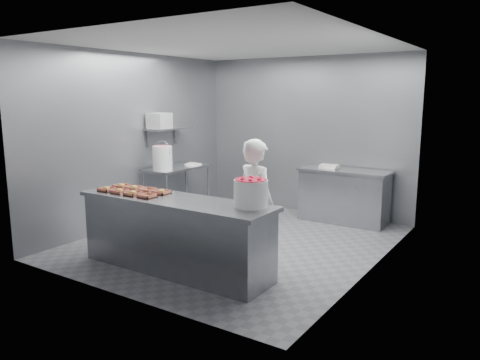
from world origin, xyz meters
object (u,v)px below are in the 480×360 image
object	(u,v)px
prep_table	(177,184)
tray_7	(162,192)
back_counter	(344,196)
appliance	(159,121)
tray_2	(133,193)
tray_6	(148,190)
tray_4	(122,186)
glaze_bucket	(162,158)
service_counter	(175,234)
worker	(256,205)
strawberry_tub	(251,192)
tray_0	(107,189)
tray_3	(147,196)
tray_1	(120,191)
tray_5	(134,188)

from	to	relation	value
prep_table	tray_7	world-z (taller)	tray_7
back_counter	appliance	bearing A→B (deg)	-150.83
tray_2	tray_6	distance (m)	0.25
prep_table	tray_4	bearing A→B (deg)	-71.51
glaze_bucket	service_counter	bearing A→B (deg)	-43.89
tray_7	glaze_bucket	distance (m)	1.87
tray_6	prep_table	bearing A→B (deg)	120.94
tray_6	tray_7	distance (m)	0.24
service_counter	worker	distance (m)	1.05
back_counter	strawberry_tub	bearing A→B (deg)	-88.38
prep_table	tray_7	size ratio (longest dim) A/B	6.40
tray_4	worker	world-z (taller)	worker
tray_0	tray_3	distance (m)	0.72
prep_table	worker	world-z (taller)	worker
service_counter	tray_0	xyz separation A→B (m)	(-1.04, -0.13, 0.47)
tray_1	strawberry_tub	world-z (taller)	strawberry_tub
tray_5	tray_2	bearing A→B (deg)	-46.70
prep_table	worker	xyz separation A→B (m)	(2.43, -1.35, 0.21)
prep_table	back_counter	world-z (taller)	same
strawberry_tub	glaze_bucket	world-z (taller)	glaze_bucket
tray_4	strawberry_tub	size ratio (longest dim) A/B	0.49
tray_1	tray_7	xyz separation A→B (m)	(0.48, 0.25, 0.00)
tray_1	tray_4	xyz separation A→B (m)	(-0.24, 0.25, 0.00)
tray_6	worker	bearing A→B (deg)	19.40
tray_1	worker	xyz separation A→B (m)	(1.58, 0.73, -0.12)
back_counter	strawberry_tub	world-z (taller)	strawberry_tub
tray_6	worker	size ratio (longest dim) A/B	0.12
back_counter	tray_0	size ratio (longest dim) A/B	8.01
strawberry_tub	service_counter	bearing A→B (deg)	-171.37
tray_3	worker	world-z (taller)	worker
service_counter	prep_table	size ratio (longest dim) A/B	2.17
back_counter	tray_7	distance (m)	3.39
worker	glaze_bucket	distance (m)	2.54
tray_7	worker	distance (m)	1.21
tray_6	back_counter	bearing A→B (deg)	64.98
back_counter	tray_6	world-z (taller)	tray_6
tray_2	tray_4	bearing A→B (deg)	152.05
prep_table	strawberry_tub	xyz separation A→B (m)	(2.64, -1.80, 0.47)
back_counter	tray_6	size ratio (longest dim) A/B	8.01
tray_7	tray_2	bearing A→B (deg)	-133.30
tray_7	appliance	world-z (taller)	appliance
tray_2	tray_4	xyz separation A→B (m)	(-0.48, 0.25, 0.00)
prep_table	tray_5	world-z (taller)	tray_5
service_counter	strawberry_tub	xyz separation A→B (m)	(0.99, 0.15, 0.61)
glaze_bucket	appliance	world-z (taller)	appliance
tray_4	tray_5	xyz separation A→B (m)	(0.24, 0.00, 0.00)
tray_0	tray_4	distance (m)	0.25
tray_5	appliance	size ratio (longest dim) A/B	0.54
tray_5	tray_7	bearing A→B (deg)	0.00
tray_1	tray_4	world-z (taller)	same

